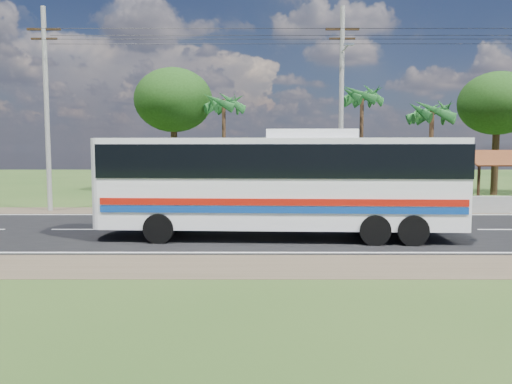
# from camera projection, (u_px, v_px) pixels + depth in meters

# --- Properties ---
(ground) EXTENTS (120.00, 120.00, 0.00)m
(ground) POSITION_uv_depth(u_px,v_px,m) (294.00, 230.00, 21.04)
(ground) COLOR #264318
(ground) RESTS_ON ground
(road) EXTENTS (120.00, 16.00, 0.03)m
(road) POSITION_uv_depth(u_px,v_px,m) (294.00, 230.00, 21.04)
(road) COLOR black
(road) RESTS_ON ground
(house) EXTENTS (12.40, 10.00, 5.00)m
(house) POSITION_uv_depth(u_px,v_px,m) (295.00, 160.00, 33.76)
(house) COLOR tan
(house) RESTS_ON ground
(waiting_shed) EXTENTS (5.20, 4.48, 3.35)m
(waiting_shed) POSITION_uv_depth(u_px,v_px,m) (505.00, 160.00, 29.25)
(waiting_shed) COLOR #322112
(waiting_shed) RESTS_ON ground
(concrete_barrier) EXTENTS (7.00, 0.30, 0.90)m
(concrete_barrier) POSITION_uv_depth(u_px,v_px,m) (511.00, 205.00, 26.56)
(concrete_barrier) COLOR #9E9E99
(concrete_barrier) RESTS_ON ground
(utility_poles) EXTENTS (32.80, 2.22, 11.00)m
(utility_poles) POSITION_uv_depth(u_px,v_px,m) (335.00, 105.00, 26.99)
(utility_poles) COLOR #9E9E99
(utility_poles) RESTS_ON ground
(palm_near) EXTENTS (2.80, 2.80, 6.70)m
(palm_near) POSITION_uv_depth(u_px,v_px,m) (432.00, 112.00, 31.49)
(palm_near) COLOR #47301E
(palm_near) RESTS_ON ground
(palm_mid) EXTENTS (2.80, 2.80, 8.20)m
(palm_mid) POSITION_uv_depth(u_px,v_px,m) (362.00, 97.00, 35.85)
(palm_mid) COLOR #47301E
(palm_mid) RESTS_ON ground
(palm_far) EXTENTS (2.80, 2.80, 7.70)m
(palm_far) POSITION_uv_depth(u_px,v_px,m) (224.00, 104.00, 36.40)
(palm_far) COLOR #47301E
(palm_far) RESTS_ON ground
(tree_behind_house) EXTENTS (6.00, 6.00, 9.61)m
(tree_behind_house) POSITION_uv_depth(u_px,v_px,m) (174.00, 100.00, 38.36)
(tree_behind_house) COLOR #47301E
(tree_behind_house) RESTS_ON ground
(tree_behind_shed) EXTENTS (5.60, 5.60, 9.02)m
(tree_behind_shed) POSITION_uv_depth(u_px,v_px,m) (497.00, 104.00, 36.37)
(tree_behind_shed) COLOR #47301E
(tree_behind_shed) RESTS_ON ground
(coach_bus) EXTENTS (13.45, 3.45, 4.14)m
(coach_bus) POSITION_uv_depth(u_px,v_px,m) (281.00, 177.00, 18.90)
(coach_bus) COLOR white
(coach_bus) RESTS_ON ground
(motorcycle) EXTENTS (1.63, 0.80, 0.82)m
(motorcycle) POSITION_uv_depth(u_px,v_px,m) (474.00, 203.00, 27.82)
(motorcycle) COLOR black
(motorcycle) RESTS_ON ground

